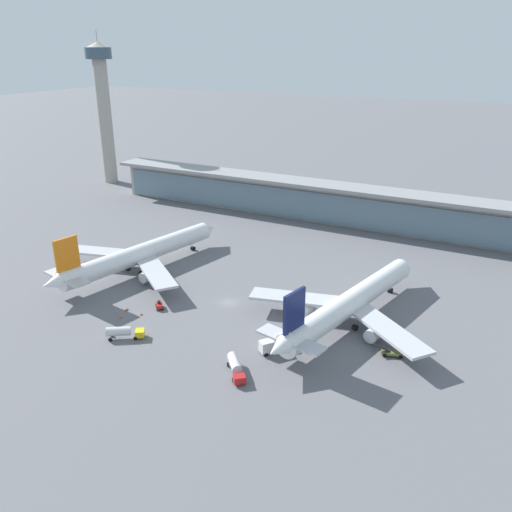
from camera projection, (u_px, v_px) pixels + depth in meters
ground_plane at (229, 302)px, 138.60m from camera, size 1200.00×1200.00×0.00m
airliner_left_stand at (137, 255)px, 155.81m from camera, size 47.79×62.98×16.87m
airliner_centre_stand at (349, 304)px, 126.22m from camera, size 47.66×62.88×16.87m
service_truck_near_nose_red at (236, 366)px, 107.93m from camera, size 7.37×7.94×2.95m
service_truck_under_wing_red at (159, 305)px, 135.10m from camera, size 3.22×3.24×2.05m
service_truck_mid_apron_yellow at (123, 332)px, 120.99m from camera, size 8.42×6.61×2.95m
service_truck_by_tail_grey at (273, 345)px, 115.66m from camera, size 6.26×7.20×3.10m
service_truck_on_taxiway_olive at (391, 352)px, 114.50m from camera, size 6.89×3.35×2.70m
terminal_building at (332, 202)px, 198.90m from camera, size 192.40×12.80×15.20m
control_tower at (103, 103)px, 248.04m from camera, size 12.00×12.00×69.72m
safety_cone_alpha at (127, 309)px, 134.62m from camera, size 0.62×0.62×0.70m
safety_cone_bravo at (126, 309)px, 134.30m from camera, size 0.62×0.62×0.70m
safety_cone_charlie at (121, 317)px, 130.66m from camera, size 0.62×0.62×0.70m
safety_cone_delta at (141, 314)px, 132.04m from camera, size 0.62×0.62×0.70m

